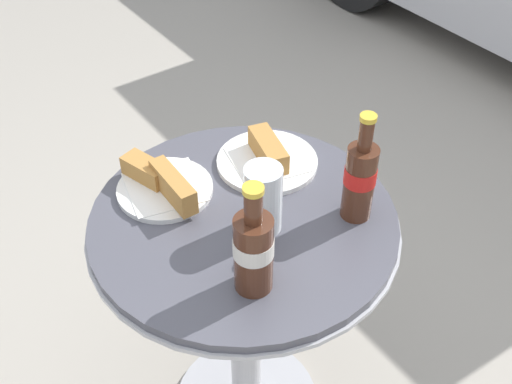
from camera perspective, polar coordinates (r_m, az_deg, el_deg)
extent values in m
cylinder|color=#B7B7BC|center=(1.55, -0.95, -11.66)|extent=(0.08, 0.08, 0.66)
cylinder|color=#B7B7BC|center=(1.30, -1.11, -3.00)|extent=(0.63, 0.63, 0.01)
cylinder|color=#4C4C56|center=(1.29, -1.12, -2.53)|extent=(0.62, 0.62, 0.02)
cylinder|color=#4C2819|center=(1.10, -0.23, -5.56)|extent=(0.07, 0.07, 0.16)
cylinder|color=silver|center=(1.09, -0.23, -4.87)|extent=(0.07, 0.07, 0.03)
cylinder|color=#4C2819|center=(1.02, -0.24, -1.33)|extent=(0.03, 0.03, 0.06)
cylinder|color=gold|center=(1.00, -0.25, 0.21)|extent=(0.04, 0.04, 0.01)
cylinder|color=#4C2819|center=(1.25, 9.16, 0.80)|extent=(0.06, 0.06, 0.16)
cylinder|color=red|center=(1.24, 9.26, 1.49)|extent=(0.06, 0.06, 0.04)
cylinder|color=#4C2819|center=(1.18, 9.75, 5.03)|extent=(0.03, 0.03, 0.07)
cylinder|color=gold|center=(1.16, 9.96, 6.53)|extent=(0.03, 0.03, 0.01)
cylinder|color=silver|center=(1.22, 0.63, -1.18)|extent=(0.07, 0.07, 0.11)
cylinder|color=silver|center=(1.21, 0.63, -0.63)|extent=(0.07, 0.07, 0.14)
cylinder|color=white|center=(1.35, -8.10, 0.25)|extent=(0.20, 0.20, 0.01)
cube|color=white|center=(1.34, -8.12, 0.47)|extent=(0.18, 0.18, 0.00)
cube|color=#B77F3D|center=(1.36, -9.79, 1.97)|extent=(0.11, 0.07, 0.04)
cube|color=#B77F3D|center=(1.30, -7.37, 0.51)|extent=(0.14, 0.04, 0.05)
cylinder|color=white|center=(1.41, 1.00, 2.72)|extent=(0.22, 0.22, 0.01)
cube|color=white|center=(1.40, 1.00, 2.94)|extent=(0.18, 0.18, 0.00)
cube|color=#B77F3D|center=(1.39, 1.09, 3.78)|extent=(0.14, 0.08, 0.05)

